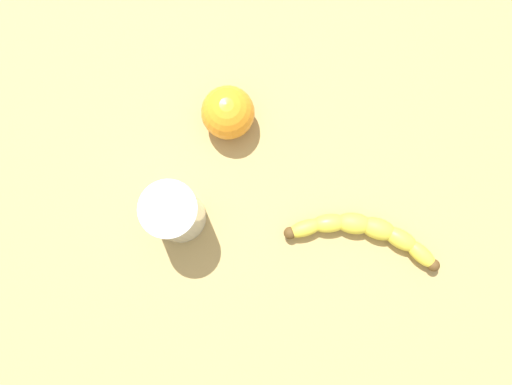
# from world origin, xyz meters

# --- Properties ---
(wooden_tabletop) EXTENTS (1.20, 1.20, 0.03)m
(wooden_tabletop) POSITION_xyz_m (0.00, 0.00, 0.01)
(wooden_tabletop) COLOR #A88B51
(wooden_tabletop) RESTS_ON ground
(banana) EXTENTS (0.16, 0.20, 0.03)m
(banana) POSITION_xyz_m (0.05, 0.15, 0.05)
(banana) COLOR yellow
(banana) RESTS_ON wooden_tabletop
(smoothie_glass) EXTENTS (0.08, 0.08, 0.12)m
(smoothie_glass) POSITION_xyz_m (-0.09, -0.10, 0.09)
(smoothie_glass) COLOR silver
(smoothie_glass) RESTS_ON wooden_tabletop
(orange_fruit) EXTENTS (0.08, 0.08, 0.08)m
(orange_fruit) POSITION_xyz_m (-0.20, 0.04, 0.07)
(orange_fruit) COLOR orange
(orange_fruit) RESTS_ON wooden_tabletop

